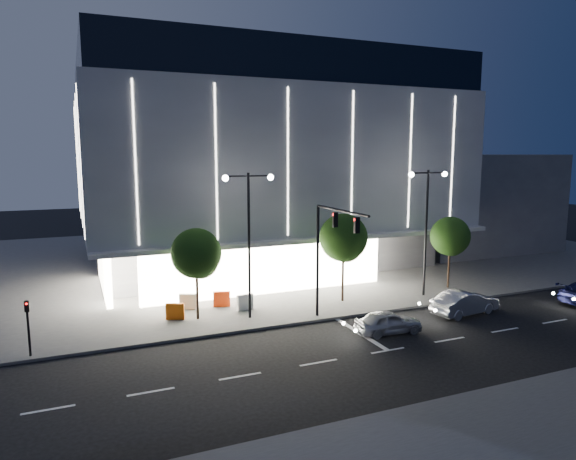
{
  "coord_description": "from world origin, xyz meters",
  "views": [
    {
      "loc": [
        -12.62,
        -22.86,
        10.11
      ],
      "look_at": [
        0.66,
        8.67,
        5.0
      ],
      "focal_mm": 32.0,
      "sensor_mm": 36.0,
      "label": 1
    }
  ],
  "objects_px": {
    "street_lamp_east": "(427,214)",
    "barrier_c": "(222,299)",
    "traffic_mast": "(329,242)",
    "tree_mid": "(344,240)",
    "barrier_b": "(188,301)",
    "car_lead": "(388,322)",
    "car_second": "(465,303)",
    "barrier_d": "(245,302)",
    "ped_signal_far": "(28,322)",
    "tree_left": "(197,256)",
    "barrier_a": "(175,311)",
    "street_lamp_west": "(249,224)",
    "tree_right": "(450,238)"
  },
  "relations": [
    {
      "from": "ped_signal_far",
      "to": "tree_left",
      "type": "relative_size",
      "value": 0.52
    },
    {
      "from": "street_lamp_east",
      "to": "tree_mid",
      "type": "distance_m",
      "value": 6.27
    },
    {
      "from": "traffic_mast",
      "to": "tree_mid",
      "type": "bearing_deg",
      "value": 50.58
    },
    {
      "from": "tree_left",
      "to": "tree_mid",
      "type": "xyz_separation_m",
      "value": [
        10.0,
        0.0,
        0.3
      ]
    },
    {
      "from": "street_lamp_west",
      "to": "tree_mid",
      "type": "distance_m",
      "value": 7.28
    },
    {
      "from": "tree_left",
      "to": "car_second",
      "type": "height_order",
      "value": "tree_left"
    },
    {
      "from": "street_lamp_east",
      "to": "car_lead",
      "type": "bearing_deg",
      "value": -140.87
    },
    {
      "from": "street_lamp_east",
      "to": "car_second",
      "type": "xyz_separation_m",
      "value": [
        -0.08,
        -4.25,
        -5.19
      ]
    },
    {
      "from": "car_lead",
      "to": "traffic_mast",
      "type": "bearing_deg",
      "value": 47.27
    },
    {
      "from": "street_lamp_west",
      "to": "tree_mid",
      "type": "bearing_deg",
      "value": 8.26
    },
    {
      "from": "street_lamp_east",
      "to": "tree_left",
      "type": "xyz_separation_m",
      "value": [
        -15.97,
        1.02,
        -1.92
      ]
    },
    {
      "from": "car_lead",
      "to": "barrier_b",
      "type": "xyz_separation_m",
      "value": [
        -9.6,
        8.54,
        -0.01
      ]
    },
    {
      "from": "tree_left",
      "to": "barrier_d",
      "type": "xyz_separation_m",
      "value": [
        3.19,
        0.61,
        -3.38
      ]
    },
    {
      "from": "street_lamp_west",
      "to": "street_lamp_east",
      "type": "bearing_deg",
      "value": 0.0
    },
    {
      "from": "street_lamp_west",
      "to": "tree_mid",
      "type": "height_order",
      "value": "street_lamp_west"
    },
    {
      "from": "traffic_mast",
      "to": "ped_signal_far",
      "type": "xyz_separation_m",
      "value": [
        -16.0,
        1.16,
        -3.14
      ]
    },
    {
      "from": "car_second",
      "to": "barrier_c",
      "type": "bearing_deg",
      "value": 55.54
    },
    {
      "from": "tree_mid",
      "to": "car_second",
      "type": "distance_m",
      "value": 8.67
    },
    {
      "from": "barrier_a",
      "to": "barrier_d",
      "type": "height_order",
      "value": "same"
    },
    {
      "from": "tree_mid",
      "to": "barrier_a",
      "type": "height_order",
      "value": "tree_mid"
    },
    {
      "from": "barrier_b",
      "to": "traffic_mast",
      "type": "bearing_deg",
      "value": -15.09
    },
    {
      "from": "street_lamp_east",
      "to": "tree_mid",
      "type": "bearing_deg",
      "value": 170.31
    },
    {
      "from": "street_lamp_east",
      "to": "barrier_a",
      "type": "bearing_deg",
      "value": 175.36
    },
    {
      "from": "street_lamp_west",
      "to": "street_lamp_east",
      "type": "height_order",
      "value": "same"
    },
    {
      "from": "ped_signal_far",
      "to": "barrier_c",
      "type": "bearing_deg",
      "value": 21.75
    },
    {
      "from": "car_second",
      "to": "barrier_c",
      "type": "relative_size",
      "value": 4.23
    },
    {
      "from": "ped_signal_far",
      "to": "tree_mid",
      "type": "relative_size",
      "value": 0.49
    },
    {
      "from": "street_lamp_east",
      "to": "barrier_c",
      "type": "bearing_deg",
      "value": 168.28
    },
    {
      "from": "tree_mid",
      "to": "car_lead",
      "type": "relative_size",
      "value": 1.59
    },
    {
      "from": "barrier_c",
      "to": "traffic_mast",
      "type": "bearing_deg",
      "value": -32.46
    },
    {
      "from": "street_lamp_east",
      "to": "barrier_c",
      "type": "relative_size",
      "value": 8.18
    },
    {
      "from": "traffic_mast",
      "to": "barrier_c",
      "type": "height_order",
      "value": "traffic_mast"
    },
    {
      "from": "tree_mid",
      "to": "barrier_c",
      "type": "relative_size",
      "value": 5.59
    },
    {
      "from": "traffic_mast",
      "to": "car_second",
      "type": "bearing_deg",
      "value": -10.11
    },
    {
      "from": "barrier_b",
      "to": "street_lamp_east",
      "type": "bearing_deg",
      "value": 13.15
    },
    {
      "from": "street_lamp_east",
      "to": "barrier_a",
      "type": "height_order",
      "value": "street_lamp_east"
    },
    {
      "from": "barrier_a",
      "to": "barrier_b",
      "type": "height_order",
      "value": "same"
    },
    {
      "from": "traffic_mast",
      "to": "barrier_b",
      "type": "bearing_deg",
      "value": 140.46
    },
    {
      "from": "car_second",
      "to": "barrier_d",
      "type": "xyz_separation_m",
      "value": [
        -12.7,
        5.88,
        -0.12
      ]
    },
    {
      "from": "barrier_a",
      "to": "barrier_c",
      "type": "bearing_deg",
      "value": 47.8
    },
    {
      "from": "tree_left",
      "to": "tree_right",
      "type": "distance_m",
      "value": 19.0
    },
    {
      "from": "street_lamp_west",
      "to": "tree_right",
      "type": "relative_size",
      "value": 1.63
    },
    {
      "from": "traffic_mast",
      "to": "car_lead",
      "type": "bearing_deg",
      "value": -47.04
    },
    {
      "from": "ped_signal_far",
      "to": "barrier_d",
      "type": "bearing_deg",
      "value": 14.37
    },
    {
      "from": "traffic_mast",
      "to": "barrier_c",
      "type": "bearing_deg",
      "value": 131.79
    },
    {
      "from": "street_lamp_east",
      "to": "tree_right",
      "type": "relative_size",
      "value": 1.63
    },
    {
      "from": "traffic_mast",
      "to": "street_lamp_east",
      "type": "relative_size",
      "value": 0.79
    },
    {
      "from": "traffic_mast",
      "to": "barrier_d",
      "type": "bearing_deg",
      "value": 131.37
    },
    {
      "from": "barrier_b",
      "to": "barrier_c",
      "type": "xyz_separation_m",
      "value": [
        2.16,
        -0.32,
        0.0
      ]
    },
    {
      "from": "ped_signal_far",
      "to": "barrier_b",
      "type": "height_order",
      "value": "ped_signal_far"
    }
  ]
}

